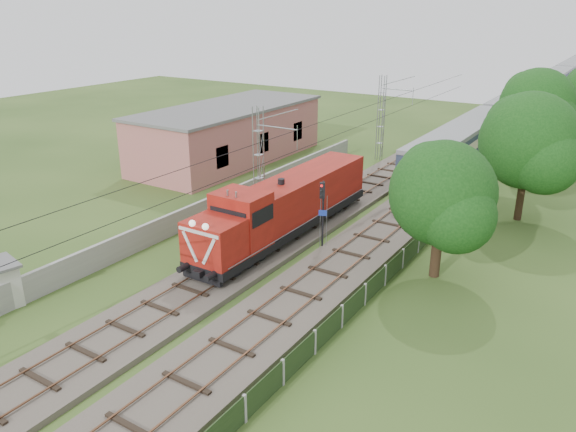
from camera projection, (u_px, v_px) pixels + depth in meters
The scene contains 13 objects.
ground at pixel (170, 308), 27.81m from camera, with size 140.00×140.00×0.00m, color #2E481B.
track_main at pixel (253, 255), 33.27m from camera, with size 4.20×70.00×0.45m.
track_side at pixel (412, 208), 41.00m from camera, with size 4.20×80.00×0.45m.
catenary at pixel (259, 166), 37.33m from camera, with size 3.31×70.00×8.00m.
boundary_wall at pixel (220, 203), 40.28m from camera, with size 0.25×40.00×1.50m, color #9E9E99.
station_building at pixel (229, 133), 53.35m from camera, with size 8.40×20.40×5.22m.
fence at pixel (342, 316), 25.94m from camera, with size 0.12×32.00×1.20m.
locomotive at pixel (285, 206), 35.40m from camera, with size 2.93×16.73×4.25m.
coach_rake at pixel (552, 84), 86.68m from camera, with size 3.15×117.92×3.65m.
signal_post at pixel (323, 204), 33.27m from camera, with size 0.46×0.38×4.42m.
tree_a at pixel (443, 195), 29.44m from camera, with size 5.89×5.61×7.64m.
tree_b at pixel (530, 142), 37.32m from camera, with size 6.84×6.52×8.87m.
tree_c at pixel (538, 106), 50.27m from camera, with size 6.90×6.57×8.94m.
Camera 1 is at (18.07, -17.41, 14.13)m, focal length 35.00 mm.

